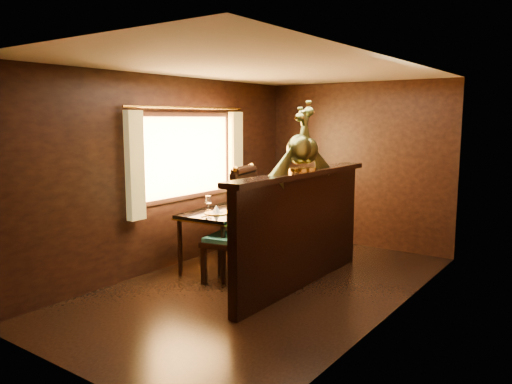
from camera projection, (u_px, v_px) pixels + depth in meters
ground at (264, 287)px, 5.83m from camera, size 5.00×5.00×0.00m
room_shell at (259, 152)px, 5.66m from camera, size 3.04×5.04×2.52m
partition at (301, 226)px, 5.78m from camera, size 0.26×2.70×1.36m
dining_table at (227, 215)px, 6.53m from camera, size 0.92×1.38×0.97m
chair_left at (237, 222)px, 5.88m from camera, size 0.60×0.62×1.43m
chair_right at (281, 217)px, 6.79m from camera, size 0.50×0.52×1.20m
peacock_left at (299, 136)px, 5.57m from camera, size 0.25×0.67×0.80m
peacock_right at (308, 139)px, 5.72m from camera, size 0.23×0.61×0.72m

